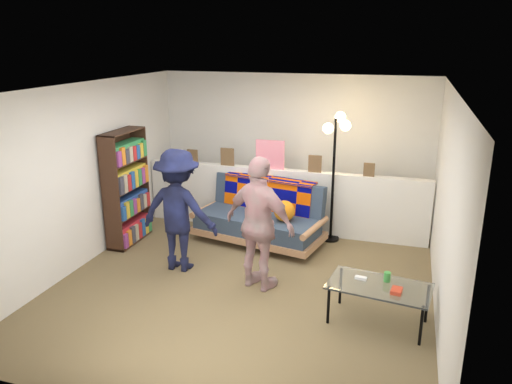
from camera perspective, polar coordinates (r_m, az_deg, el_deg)
ground at (r=6.42m, az=-1.07°, el=-10.00°), size 5.00×5.00×0.00m
room_shell at (r=6.29m, az=0.19°, el=5.60°), size 4.60×5.05×2.45m
half_wall_ledge at (r=7.83m, az=3.02°, el=-0.95°), size 4.45×0.15×1.00m
ledge_decor at (r=7.69m, az=1.43°, el=3.96°), size 2.97×0.02×0.45m
futon_sofa at (r=7.43m, az=0.60°, el=-2.92°), size 2.03×1.24×0.82m
bookshelf at (r=7.55m, az=-14.59°, el=0.07°), size 0.28×0.84×1.68m
coffee_table at (r=5.51m, az=13.97°, el=-10.60°), size 1.13×0.72×0.55m
floor_lamp at (r=7.33m, az=9.11°, el=4.61°), size 0.42×0.35×1.93m
person_left at (r=6.52m, az=-8.85°, el=-2.09°), size 1.06×0.63×1.61m
person_right at (r=5.93m, az=0.44°, el=-3.71°), size 1.04×0.71×1.64m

